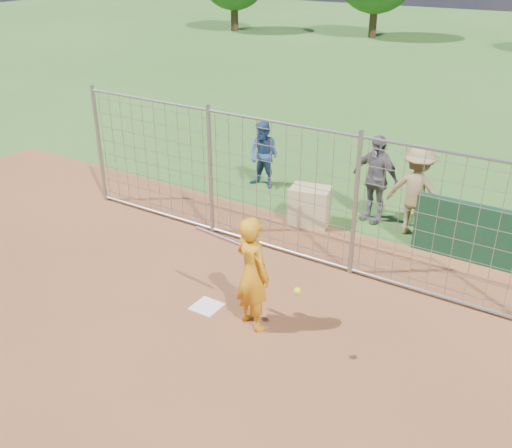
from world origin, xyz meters
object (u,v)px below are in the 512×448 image
Objects in this scene: bystander_a at (264,155)px; bystander_c at (416,191)px; bystander_b at (375,179)px; batter at (252,273)px; equipment_bin at (310,206)px.

bystander_a is 0.86× the size of bystander_c.
bystander_a is 3.84m from bystander_c.
bystander_b reaches higher than bystander_c.
batter is 2.27× the size of equipment_bin.
batter is at bearing -57.66° from bystander_a.
bystander_c is at bearing 4.79° from bystander_b.
equipment_bin is (-0.90, 3.60, -0.51)m from batter.
batter is at bearing -88.35° from equipment_bin.
bystander_a is at bearing -171.91° from bystander_b.
batter is 1.15× the size of bystander_a.
bystander_c reaches higher than batter.
bystander_b is 1.01× the size of bystander_c.
batter reaches higher than bystander_a.
batter is 5.54m from bystander_a.
batter is at bearing 77.05° from bystander_c.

